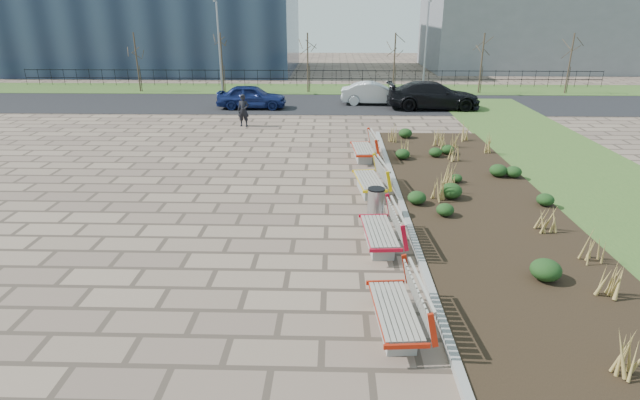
{
  "coord_description": "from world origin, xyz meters",
  "views": [
    {
      "loc": [
        1.84,
        -9.22,
        5.62
      ],
      "look_at": [
        1.5,
        3.0,
        0.9
      ],
      "focal_mm": 28.0,
      "sensor_mm": 36.0,
      "label": 1
    }
  ],
  "objects_px": {
    "car_black": "(433,95)",
    "car_blue": "(252,97)",
    "bench_c": "(369,178)",
    "car_silver": "(374,93)",
    "lamp_east": "(426,49)",
    "bench_d": "(363,147)",
    "lamp_west": "(219,48)",
    "bench_b": "(379,229)",
    "pedestrian": "(243,110)",
    "bench_a": "(395,307)",
    "litter_bin": "(376,204)"
  },
  "relations": [
    {
      "from": "lamp_west",
      "to": "bench_c",
      "type": "bearing_deg",
      "value": -65.74
    },
    {
      "from": "bench_b",
      "to": "car_silver",
      "type": "relative_size",
      "value": 0.52
    },
    {
      "from": "car_blue",
      "to": "car_silver",
      "type": "xyz_separation_m",
      "value": [
        7.35,
        1.52,
        -0.02
      ]
    },
    {
      "from": "car_black",
      "to": "lamp_west",
      "type": "bearing_deg",
      "value": 67.98
    },
    {
      "from": "bench_d",
      "to": "litter_bin",
      "type": "height_order",
      "value": "bench_d"
    },
    {
      "from": "bench_c",
      "to": "car_blue",
      "type": "distance_m",
      "value": 15.56
    },
    {
      "from": "bench_a",
      "to": "car_black",
      "type": "bearing_deg",
      "value": 73.36
    },
    {
      "from": "bench_a",
      "to": "pedestrian",
      "type": "xyz_separation_m",
      "value": [
        -5.7,
        17.02,
        0.3
      ]
    },
    {
      "from": "bench_b",
      "to": "car_blue",
      "type": "xyz_separation_m",
      "value": [
        -6.03,
        18.28,
        0.21
      ]
    },
    {
      "from": "car_blue",
      "to": "pedestrian",
      "type": "bearing_deg",
      "value": -176.01
    },
    {
      "from": "pedestrian",
      "to": "car_blue",
      "type": "distance_m",
      "value": 4.75
    },
    {
      "from": "litter_bin",
      "to": "car_black",
      "type": "relative_size",
      "value": 0.16
    },
    {
      "from": "pedestrian",
      "to": "lamp_east",
      "type": "xyz_separation_m",
      "value": [
        10.7,
        10.36,
        2.24
      ]
    },
    {
      "from": "bench_c",
      "to": "car_silver",
      "type": "height_order",
      "value": "car_silver"
    },
    {
      "from": "bench_b",
      "to": "car_black",
      "type": "distance_m",
      "value": 19.0
    },
    {
      "from": "bench_d",
      "to": "lamp_west",
      "type": "bearing_deg",
      "value": 114.91
    },
    {
      "from": "car_blue",
      "to": "lamp_east",
      "type": "xyz_separation_m",
      "value": [
        11.03,
        5.62,
        2.33
      ]
    },
    {
      "from": "car_silver",
      "to": "lamp_east",
      "type": "bearing_deg",
      "value": -39.4
    },
    {
      "from": "bench_c",
      "to": "litter_bin",
      "type": "bearing_deg",
      "value": -95.68
    },
    {
      "from": "bench_b",
      "to": "lamp_east",
      "type": "distance_m",
      "value": 24.55
    },
    {
      "from": "bench_d",
      "to": "car_blue",
      "type": "bearing_deg",
      "value": 115.62
    },
    {
      "from": "car_black",
      "to": "car_blue",
      "type": "bearing_deg",
      "value": 90.54
    },
    {
      "from": "bench_b",
      "to": "lamp_east",
      "type": "xyz_separation_m",
      "value": [
        5.0,
        23.91,
        2.54
      ]
    },
    {
      "from": "bench_b",
      "to": "pedestrian",
      "type": "xyz_separation_m",
      "value": [
        -5.7,
        13.55,
        0.3
      ]
    },
    {
      "from": "bench_a",
      "to": "car_blue",
      "type": "distance_m",
      "value": 22.58
    },
    {
      "from": "bench_a",
      "to": "car_blue",
      "type": "bearing_deg",
      "value": 100.94
    },
    {
      "from": "pedestrian",
      "to": "bench_a",
      "type": "bearing_deg",
      "value": -64.4
    },
    {
      "from": "car_black",
      "to": "lamp_west",
      "type": "height_order",
      "value": "lamp_west"
    },
    {
      "from": "bench_d",
      "to": "car_silver",
      "type": "bearing_deg",
      "value": 79.45
    },
    {
      "from": "bench_c",
      "to": "car_blue",
      "type": "relative_size",
      "value": 0.52
    },
    {
      "from": "lamp_east",
      "to": "bench_d",
      "type": "bearing_deg",
      "value": -107.24
    },
    {
      "from": "car_blue",
      "to": "lamp_west",
      "type": "xyz_separation_m",
      "value": [
        -2.97,
        5.62,
        2.33
      ]
    },
    {
      "from": "bench_d",
      "to": "bench_c",
      "type": "bearing_deg",
      "value": -94.27
    },
    {
      "from": "bench_c",
      "to": "lamp_west",
      "type": "xyz_separation_m",
      "value": [
        -9.0,
        19.97,
        2.54
      ]
    },
    {
      "from": "litter_bin",
      "to": "bench_d",
      "type": "bearing_deg",
      "value": 90.52
    },
    {
      "from": "bench_a",
      "to": "lamp_west",
      "type": "xyz_separation_m",
      "value": [
        -9.0,
        27.38,
        2.54
      ]
    },
    {
      "from": "car_black",
      "to": "lamp_west",
      "type": "distance_m",
      "value": 14.92
    },
    {
      "from": "car_blue",
      "to": "car_black",
      "type": "relative_size",
      "value": 0.75
    },
    {
      "from": "bench_a",
      "to": "litter_bin",
      "type": "distance_m",
      "value": 5.29
    },
    {
      "from": "bench_b",
      "to": "litter_bin",
      "type": "bearing_deg",
      "value": 84.1
    },
    {
      "from": "bench_c",
      "to": "car_silver",
      "type": "bearing_deg",
      "value": 78.1
    },
    {
      "from": "pedestrian",
      "to": "car_silver",
      "type": "relative_size",
      "value": 0.4
    },
    {
      "from": "bench_c",
      "to": "car_black",
      "type": "xyz_separation_m",
      "value": [
        4.69,
        14.48,
        0.31
      ]
    },
    {
      "from": "pedestrian",
      "to": "litter_bin",
      "type": "bearing_deg",
      "value": -56.79
    },
    {
      "from": "bench_a",
      "to": "pedestrian",
      "type": "bearing_deg",
      "value": 103.97
    },
    {
      "from": "bench_d",
      "to": "pedestrian",
      "type": "height_order",
      "value": "pedestrian"
    },
    {
      "from": "pedestrian",
      "to": "lamp_west",
      "type": "height_order",
      "value": "lamp_west"
    },
    {
      "from": "pedestrian",
      "to": "car_blue",
      "type": "bearing_deg",
      "value": 101.05
    },
    {
      "from": "pedestrian",
      "to": "car_black",
      "type": "xyz_separation_m",
      "value": [
        10.39,
        4.87,
        0.0
      ]
    },
    {
      "from": "car_blue",
      "to": "car_black",
      "type": "bearing_deg",
      "value": -89.28
    }
  ]
}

